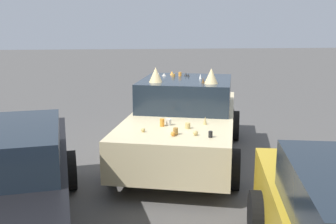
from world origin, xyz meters
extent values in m
plane|color=#514F4C|center=(0.00, 0.00, 0.00)|extent=(60.00, 60.00, 0.00)
cube|color=beige|center=(0.00, 0.00, 0.60)|extent=(4.69, 2.87, 0.65)
cube|color=#1E2833|center=(0.30, -0.08, 1.20)|extent=(2.12, 2.07, 0.55)
cylinder|color=black|center=(-1.55, -0.56, 0.32)|extent=(0.68, 0.38, 0.65)
cylinder|color=black|center=(-1.07, 1.25, 0.32)|extent=(0.68, 0.38, 0.65)
cylinder|color=black|center=(1.07, -1.25, 0.32)|extent=(0.68, 0.38, 0.65)
cylinder|color=black|center=(1.55, 0.56, 0.32)|extent=(0.68, 0.38, 0.65)
ellipsoid|color=black|center=(-0.66, -0.78, 0.48)|extent=(0.17, 0.06, 0.15)
ellipsoid|color=black|center=(-1.76, -0.49, 0.44)|extent=(0.20, 0.07, 0.08)
ellipsoid|color=black|center=(0.19, -1.00, 0.68)|extent=(0.18, 0.07, 0.13)
ellipsoid|color=black|center=(1.51, -1.34, 0.56)|extent=(0.10, 0.05, 0.09)
ellipsoid|color=black|center=(-1.78, -0.48, 0.62)|extent=(0.18, 0.07, 0.09)
ellipsoid|color=black|center=(0.21, -1.00, 0.68)|extent=(0.16, 0.06, 0.15)
ellipsoid|color=black|center=(-1.60, -0.53, 0.58)|extent=(0.18, 0.07, 0.08)
cylinder|color=tan|center=(-1.28, 0.11, 0.97)|extent=(0.11, 0.11, 0.09)
sphere|color=tan|center=(-1.68, 0.05, 0.96)|extent=(0.07, 0.07, 0.07)
cylinder|color=#A87A38|center=(-1.61, 0.34, 0.97)|extent=(0.08, 0.08, 0.11)
cylinder|color=orange|center=(-1.11, 0.50, 0.98)|extent=(0.10, 0.10, 0.12)
sphere|color=tan|center=(-1.42, 0.81, 0.95)|extent=(0.06, 0.06, 0.06)
sphere|color=orange|center=(-1.69, 0.38, 0.95)|extent=(0.07, 0.07, 0.07)
cylinder|color=silver|center=(-1.05, 0.39, 0.97)|extent=(0.09, 0.09, 0.11)
cone|color=tan|center=(-1.06, -0.20, 0.99)|extent=(0.09, 0.09, 0.13)
cylinder|color=black|center=(-1.80, -0.15, 0.97)|extent=(0.07, 0.07, 0.09)
cylinder|color=orange|center=(0.74, -0.01, 1.51)|extent=(0.09, 0.09, 0.08)
cylinder|color=#A87A38|center=(0.65, 0.13, 1.50)|extent=(0.09, 0.09, 0.06)
cone|color=black|center=(0.77, -0.13, 1.50)|extent=(0.09, 0.09, 0.07)
cone|color=gray|center=(0.79, 0.31, 1.50)|extent=(0.12, 0.12, 0.06)
cone|color=silver|center=(0.31, -0.35, 1.52)|extent=(0.07, 0.07, 0.10)
cone|color=silver|center=(0.73, 0.42, 1.51)|extent=(0.06, 0.06, 0.08)
cone|color=#51381E|center=(-0.24, -0.31, 1.52)|extent=(0.07, 0.07, 0.10)
cone|color=black|center=(0.65, -0.17, 1.50)|extent=(0.05, 0.05, 0.07)
cylinder|color=orange|center=(0.14, -0.51, 1.50)|extent=(0.08, 0.08, 0.06)
cone|color=orange|center=(0.96, 0.13, 1.51)|extent=(0.10, 0.10, 0.07)
cone|color=#D8BC7F|center=(-0.29, -0.44, 1.61)|extent=(0.24, 0.24, 0.27)
cone|color=#D8BC7F|center=(-0.03, 0.53, 1.61)|extent=(0.24, 0.24, 0.27)
cylinder|color=black|center=(-1.31, 1.96, 0.30)|extent=(0.64, 0.32, 0.61)
cylinder|color=black|center=(-3.10, -0.48, 0.31)|extent=(0.66, 0.34, 0.63)
camera|label=1|loc=(-7.38, 0.99, 2.58)|focal=43.64mm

